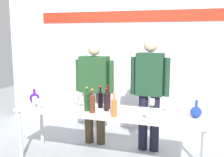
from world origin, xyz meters
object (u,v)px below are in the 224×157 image
at_px(display_table, 109,115).
at_px(wine_glass_left_3, 40,102).
at_px(decanter_blue_left, 35,98).
at_px(wine_bottle_1, 87,101).
at_px(presenter_left, 95,86).
at_px(wine_bottle_2, 106,101).
at_px(wine_bottle_4, 92,102).
at_px(wine_glass_right_0, 147,112).
at_px(wine_glass_right_1, 152,102).
at_px(wine_glass_left_2, 76,99).
at_px(wine_glass_left_1, 51,95).
at_px(presenter_right, 150,88).
at_px(wine_bottle_5, 108,99).
at_px(wine_glass_right_2, 166,104).
at_px(wine_glass_left_4, 35,100).
at_px(decanter_blue_right, 196,112).
at_px(wine_glass_left_0, 81,100).
at_px(wine_bottle_3, 100,99).
at_px(wine_bottle_0, 114,107).

relative_size(display_table, wine_glass_left_3, 16.35).
height_order(decanter_blue_left, wine_bottle_1, wine_bottle_1).
relative_size(presenter_left, wine_bottle_2, 5.30).
height_order(wine_bottle_4, wine_glass_right_0, wine_bottle_4).
height_order(wine_glass_right_0, wine_glass_right_1, wine_glass_right_1).
bearing_deg(wine_glass_left_2, wine_glass_left_1, 166.19).
bearing_deg(presenter_left, wine_glass_left_2, -97.90).
relative_size(presenter_right, wine_bottle_2, 5.55).
bearing_deg(wine_bottle_5, decanter_blue_left, -177.39).
bearing_deg(wine_bottle_5, wine_glass_left_2, -179.55).
distance_m(wine_glass_left_3, wine_glass_right_2, 1.69).
height_order(wine_glass_left_2, wine_glass_left_4, wine_glass_left_4).
distance_m(presenter_left, wine_glass_left_1, 0.70).
height_order(wine_bottle_5, wine_glass_right_0, wine_bottle_5).
bearing_deg(wine_glass_right_1, wine_bottle_1, -158.02).
bearing_deg(decanter_blue_right, presenter_left, 159.89).
xyz_separation_m(wine_glass_left_3, wine_glass_right_2, (1.63, 0.46, -0.01)).
bearing_deg(wine_glass_left_1, wine_glass_left_0, -16.23).
height_order(wine_bottle_5, wine_glass_left_0, wine_bottle_5).
distance_m(decanter_blue_right, presenter_left, 1.67).
bearing_deg(wine_glass_left_0, wine_glass_left_4, -157.38).
bearing_deg(wine_glass_left_1, wine_glass_right_0, -15.00).
xyz_separation_m(wine_bottle_2, wine_glass_left_4, (-0.98, -0.19, -0.02)).
bearing_deg(wine_bottle_2, wine_glass_left_0, 172.39).
xyz_separation_m(display_table, presenter_right, (0.44, 0.61, 0.28)).
bearing_deg(presenter_right, wine_bottle_4, -128.70).
distance_m(presenter_right, wine_bottle_5, 0.71).
bearing_deg(wine_bottle_3, presenter_left, 119.55).
relative_size(decanter_blue_right, wine_bottle_3, 0.70).
bearing_deg(decanter_blue_right, wine_glass_left_3, -171.32).
distance_m(display_table, wine_glass_left_4, 1.04).
bearing_deg(wine_glass_left_1, wine_bottle_2, -12.88).
relative_size(wine_glass_left_3, wine_glass_right_1, 1.05).
height_order(wine_bottle_1, wine_bottle_4, wine_bottle_1).
bearing_deg(presenter_right, wine_bottle_2, -126.53).
bearing_deg(presenter_left, wine_glass_left_0, -86.90).
bearing_deg(wine_glass_left_4, wine_bottle_0, -1.19).
distance_m(presenter_right, wine_bottle_4, 0.99).
distance_m(decanter_blue_right, wine_bottle_5, 1.16).
relative_size(decanter_blue_left, wine_glass_left_1, 1.49).
distance_m(wine_bottle_0, wine_bottle_2, 0.28).
relative_size(decanter_blue_right, wine_glass_left_2, 1.51).
distance_m(wine_bottle_0, wine_glass_right_2, 0.73).
bearing_deg(wine_bottle_2, wine_bottle_3, 137.43).
distance_m(presenter_left, presenter_right, 0.89).
bearing_deg(wine_bottle_0, wine_glass_left_3, -178.28).
bearing_deg(presenter_right, wine_glass_left_2, -151.31).
distance_m(wine_bottle_5, wine_glass_left_4, 1.01).
height_order(wine_glass_left_2, wine_glass_right_1, wine_glass_right_1).
distance_m(decanter_blue_left, wine_glass_right_1, 1.73).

